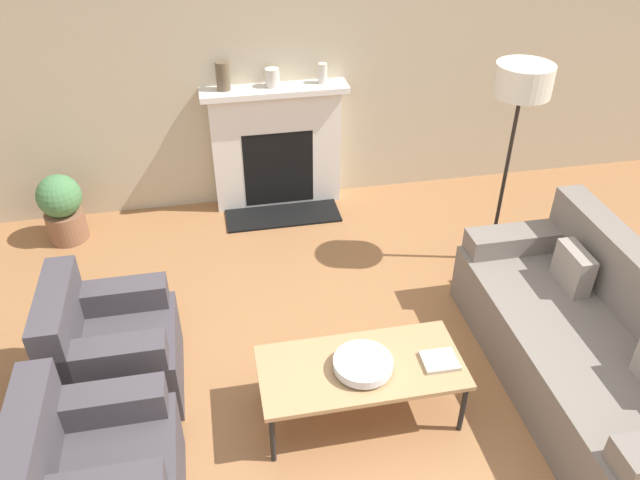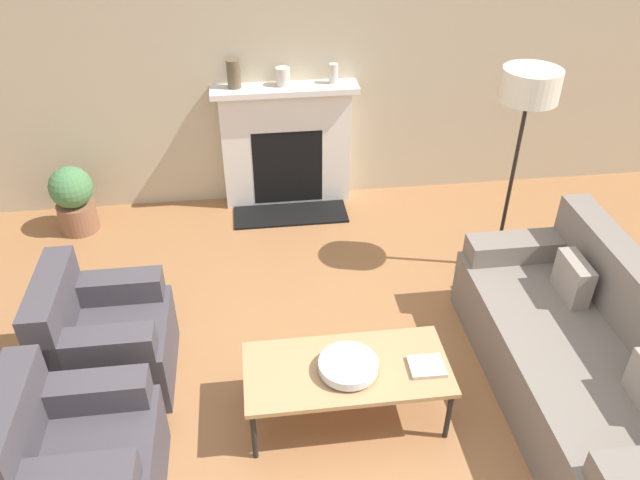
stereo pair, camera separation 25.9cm
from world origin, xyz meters
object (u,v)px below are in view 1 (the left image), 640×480
(book, at_px, (440,361))
(mantel_vase_left, at_px, (223,76))
(mantel_vase_center_left, at_px, (272,78))
(mantel_vase_center_right, at_px, (323,73))
(bowl, at_px, (363,364))
(floor_lamp, at_px, (520,96))
(fireplace, at_px, (277,149))
(potted_plant, at_px, (62,207))
(armchair_far, at_px, (111,351))
(armchair_near, at_px, (97,474))
(couch, at_px, (591,348))
(coffee_table, at_px, (361,369))

(book, height_order, mantel_vase_left, mantel_vase_left)
(mantel_vase_center_left, bearing_deg, mantel_vase_center_right, 0.00)
(bowl, distance_m, floor_lamp, 2.26)
(fireplace, bearing_deg, potted_plant, -172.08)
(fireplace, relative_size, book, 6.02)
(bowl, bearing_deg, armchair_far, 160.39)
(armchair_near, distance_m, book, 1.98)
(couch, bearing_deg, bowl, -90.80)
(armchair_far, xyz_separation_m, mantel_vase_center_right, (1.77, 2.14, 0.91))
(book, distance_m, mantel_vase_left, 3.01)
(armchair_far, height_order, mantel_vase_center_right, mantel_vase_center_right)
(couch, xyz_separation_m, bowl, (-1.48, 0.02, 0.13))
(armchair_near, bearing_deg, book, -80.13)
(mantel_vase_center_right, bearing_deg, potted_plant, -173.18)
(mantel_vase_left, height_order, mantel_vase_center_right, mantel_vase_left)
(fireplace, distance_m, mantel_vase_left, 0.83)
(couch, height_order, armchair_far, couch)
(coffee_table, bearing_deg, couch, -1.94)
(bowl, height_order, mantel_vase_left, mantel_vase_left)
(mantel_vase_center_left, bearing_deg, floor_lamp, -37.94)
(fireplace, distance_m, book, 2.76)
(bowl, xyz_separation_m, mantel_vase_center_right, (0.29, 2.67, 0.78))
(book, bearing_deg, potted_plant, 137.15)
(armchair_far, distance_m, floor_lamp, 3.28)
(mantel_vase_center_left, bearing_deg, bowl, -86.77)
(coffee_table, bearing_deg, bowl, -86.39)
(mantel_vase_center_left, bearing_deg, fireplace, -55.04)
(fireplace, relative_size, mantel_vase_center_right, 7.47)
(fireplace, xyz_separation_m, mantel_vase_center_left, (-0.01, 0.01, 0.67))
(bowl, distance_m, mantel_vase_left, 2.85)
(bowl, height_order, floor_lamp, floor_lamp)
(book, xyz_separation_m, mantel_vase_center_right, (-0.18, 2.70, 0.82))
(fireplace, bearing_deg, floor_lamp, -37.80)
(couch, bearing_deg, coffee_table, -91.94)
(coffee_table, bearing_deg, mantel_vase_center_right, 83.74)
(armchair_near, height_order, mantel_vase_center_left, mantel_vase_center_left)
(fireplace, height_order, coffee_table, fireplace)
(floor_lamp, bearing_deg, armchair_far, -163.58)
(fireplace, xyz_separation_m, potted_plant, (-1.90, -0.26, -0.24))
(fireplace, bearing_deg, mantel_vase_left, 178.07)
(coffee_table, relative_size, book, 5.72)
(book, bearing_deg, mantel_vase_center_right, 94.98)
(fireplace, relative_size, potted_plant, 2.09)
(couch, height_order, potted_plant, couch)
(mantel_vase_left, bearing_deg, bowl, -78.01)
(armchair_far, distance_m, potted_plant, 1.94)
(fireplace, height_order, book, fireplace)
(armchair_far, relative_size, coffee_table, 0.68)
(book, bearing_deg, couch, 1.88)
(coffee_table, height_order, book, book)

